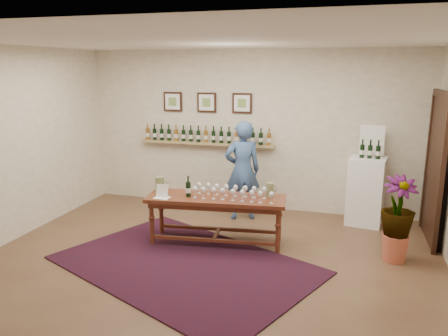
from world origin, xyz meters
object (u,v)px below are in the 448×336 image
(tasting_table, at_px, (216,204))
(display_pedestal, at_px, (366,191))
(person, at_px, (242,171))
(potted_plant, at_px, (397,219))

(tasting_table, distance_m, display_pedestal, 2.54)
(tasting_table, relative_size, display_pedestal, 1.86)
(tasting_table, distance_m, person, 1.17)
(tasting_table, height_order, display_pedestal, display_pedestal)
(display_pedestal, relative_size, potted_plant, 1.10)
(display_pedestal, xyz_separation_m, person, (-1.98, -0.32, 0.28))
(display_pedestal, height_order, potted_plant, display_pedestal)
(person, bearing_deg, display_pedestal, 164.63)
(tasting_table, bearing_deg, potted_plant, -5.17)
(tasting_table, bearing_deg, person, 78.05)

